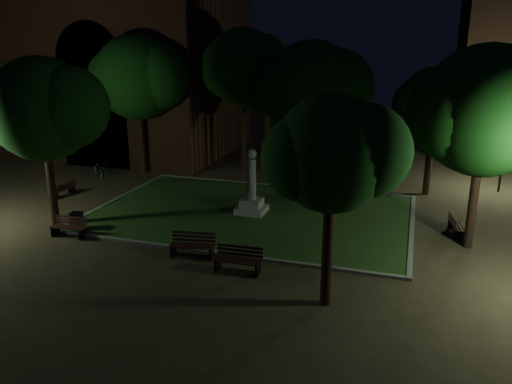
# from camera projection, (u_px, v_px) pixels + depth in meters

# --- Properties ---
(ground) EXTENTS (80.00, 80.00, 0.00)m
(ground) POSITION_uv_depth(u_px,v_px,m) (238.00, 228.00, 22.84)
(ground) COLOR #433724
(lawn) EXTENTS (15.00, 10.00, 0.08)m
(lawn) POSITION_uv_depth(u_px,v_px,m) (252.00, 213.00, 24.65)
(lawn) COLOR #2A4D1B
(lawn) RESTS_ON ground
(lawn_kerb) EXTENTS (15.40, 10.40, 0.12)m
(lawn_kerb) POSITION_uv_depth(u_px,v_px,m) (252.00, 213.00, 24.65)
(lawn_kerb) COLOR slate
(lawn_kerb) RESTS_ON ground
(monument) EXTENTS (1.40, 1.40, 3.20)m
(monument) POSITION_uv_depth(u_px,v_px,m) (252.00, 195.00, 24.39)
(monument) COLOR gray
(monument) RESTS_ON lawn
(building_main) EXTENTS (20.00, 12.00, 15.00)m
(building_main) POSITION_uv_depth(u_px,v_px,m) (102.00, 53.00, 37.92)
(building_main) COLOR #502B1E
(building_main) RESTS_ON ground
(tree_west) EXTENTS (5.57, 4.54, 7.63)m
(tree_west) POSITION_uv_depth(u_px,v_px,m) (44.00, 109.00, 21.54)
(tree_west) COLOR black
(tree_west) RESTS_ON ground
(tree_north_wl) EXTENTS (5.91, 4.83, 9.08)m
(tree_north_wl) POSITION_uv_depth(u_px,v_px,m) (245.00, 67.00, 31.21)
(tree_north_wl) COLOR black
(tree_north_wl) RESTS_ON ground
(tree_north_er) EXTENTS (6.49, 5.30, 8.33)m
(tree_north_er) POSITION_uv_depth(u_px,v_px,m) (313.00, 88.00, 27.84)
(tree_north_er) COLOR black
(tree_north_er) RESTS_ON ground
(tree_ne) EXTENTS (4.68, 3.82, 6.97)m
(tree_ne) POSITION_uv_depth(u_px,v_px,m) (436.00, 103.00, 26.40)
(tree_ne) COLOR black
(tree_ne) RESTS_ON ground
(tree_east) EXTENTS (6.25, 5.10, 8.18)m
(tree_east) POSITION_uv_depth(u_px,v_px,m) (488.00, 111.00, 19.03)
(tree_east) COLOR black
(tree_east) RESTS_ON ground
(tree_se) EXTENTS (4.40, 3.59, 6.76)m
(tree_se) POSITION_uv_depth(u_px,v_px,m) (334.00, 155.00, 14.75)
(tree_se) COLOR black
(tree_se) RESTS_ON ground
(tree_nw) EXTENTS (6.39, 5.22, 8.68)m
(tree_nw) POSITION_uv_depth(u_px,v_px,m) (139.00, 77.00, 30.65)
(tree_nw) COLOR black
(tree_nw) RESTS_ON ground
(tree_far_north) EXTENTS (5.98, 4.88, 8.40)m
(tree_far_north) POSITION_uv_depth(u_px,v_px,m) (269.00, 78.00, 31.73)
(tree_far_north) COLOR black
(tree_far_north) RESTS_ON ground
(lamppost_nw) EXTENTS (1.18, 0.28, 4.44)m
(lamppost_nw) POSITION_uv_depth(u_px,v_px,m) (121.00, 120.00, 33.92)
(lamppost_nw) COLOR black
(lamppost_nw) RESTS_ON ground
(lamppost_ne) EXTENTS (1.18, 0.28, 4.02)m
(lamppost_ne) POSITION_uv_depth(u_px,v_px,m) (505.00, 142.00, 27.55)
(lamppost_ne) COLOR black
(lamppost_ne) RESTS_ON ground
(bench_near_left) EXTENTS (1.84, 0.89, 0.97)m
(bench_near_left) POSITION_uv_depth(u_px,v_px,m) (193.00, 246.00, 19.63)
(bench_near_left) COLOR black
(bench_near_left) RESTS_ON ground
(bench_near_right) EXTENTS (1.78, 0.69, 0.97)m
(bench_near_right) POSITION_uv_depth(u_px,v_px,m) (238.00, 260.00, 18.31)
(bench_near_right) COLOR black
(bench_near_right) RESTS_ON ground
(bench_west_near) EXTENTS (1.60, 0.61, 0.87)m
(bench_west_near) POSITION_uv_depth(u_px,v_px,m) (69.00, 227.00, 21.70)
(bench_west_near) COLOR black
(bench_west_near) RESTS_ON ground
(bench_left_side) EXTENTS (0.63, 1.45, 0.78)m
(bench_left_side) POSITION_uv_depth(u_px,v_px,m) (64.00, 190.00, 27.42)
(bench_left_side) COLOR black
(bench_left_side) RESTS_ON ground
(bench_right_side) EXTENTS (0.72, 1.59, 0.84)m
(bench_right_side) POSITION_uv_depth(u_px,v_px,m) (456.00, 226.00, 21.88)
(bench_right_side) COLOR black
(bench_right_side) RESTS_ON ground
(bench_far_side) EXTENTS (1.54, 0.76, 0.81)m
(bench_far_side) POSITION_uv_depth(u_px,v_px,m) (303.00, 181.00, 29.12)
(bench_far_side) COLOR black
(bench_far_side) RESTS_ON ground
(trash_bin) EXTENTS (0.56, 0.56, 0.85)m
(trash_bin) POSITION_uv_depth(u_px,v_px,m) (77.00, 221.00, 22.37)
(trash_bin) COLOR black
(trash_bin) RESTS_ON ground
(bicycle) EXTENTS (1.72, 1.50, 0.90)m
(bicycle) POSITION_uv_depth(u_px,v_px,m) (99.00, 169.00, 31.51)
(bicycle) COLOR black
(bicycle) RESTS_ON ground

